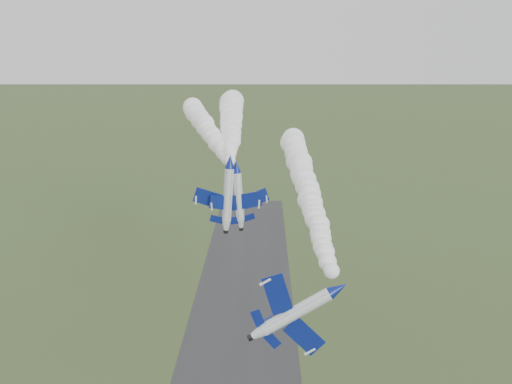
% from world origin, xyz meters
% --- Properties ---
extents(jet_lead, '(5.20, 11.82, 8.43)m').
position_xyz_m(jet_lead, '(12.71, -7.56, 35.44)').
color(jet_lead, silver).
extents(smoke_trail_jet_lead, '(7.27, 70.18, 4.97)m').
position_xyz_m(smoke_trail_jet_lead, '(11.80, 30.22, 37.67)').
color(smoke_trail_jet_lead, white).
extents(jet_pair_left, '(10.54, 12.69, 3.17)m').
position_xyz_m(jet_pair_left, '(-0.27, 24.18, 42.52)').
color(jet_pair_left, silver).
extents(smoke_trail_jet_pair_left, '(7.70, 62.57, 5.90)m').
position_xyz_m(smoke_trail_jet_pair_left, '(-2.01, 58.05, 44.27)').
color(smoke_trail_jet_pair_left, white).
extents(jet_pair_right, '(9.63, 11.25, 2.84)m').
position_xyz_m(jet_pair_right, '(0.72, 24.45, 41.65)').
color(jet_pair_right, silver).
extents(smoke_trail_jet_pair_right, '(19.35, 54.18, 4.81)m').
position_xyz_m(smoke_trail_jet_pair_right, '(-6.64, 53.67, 43.49)').
color(smoke_trail_jet_pair_right, white).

